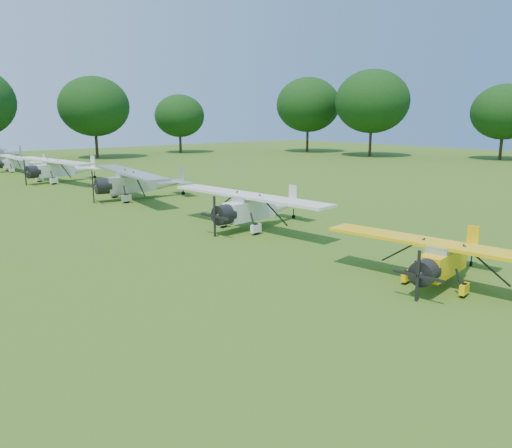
{
  "coord_description": "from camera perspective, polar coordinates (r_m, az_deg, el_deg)",
  "views": [
    {
      "loc": [
        -16.54,
        -18.89,
        6.37
      ],
      "look_at": [
        -1.87,
        -1.33,
        1.4
      ],
      "focal_mm": 35.0,
      "sensor_mm": 36.0,
      "label": 1
    }
  ],
  "objects": [
    {
      "name": "ground",
      "position": [
        25.9,
        1.28,
        -1.98
      ],
      "size": [
        160.0,
        160.0,
        0.0
      ],
      "primitive_type": "plane",
      "color": "#355916",
      "rests_on": "ground"
    },
    {
      "name": "tree_belt",
      "position": [
        27.75,
        6.91,
        15.6
      ],
      "size": [
        137.36,
        130.27,
        14.52
      ],
      "color": "black",
      "rests_on": "ground"
    },
    {
      "name": "aircraft_2",
      "position": [
        20.67,
        21.04,
        -3.41
      ],
      "size": [
        5.95,
        9.43,
        1.85
      ],
      "rotation": [
        0.0,
        0.0,
        0.15
      ],
      "color": "yellow",
      "rests_on": "ground"
    },
    {
      "name": "aircraft_3",
      "position": [
        28.9,
        -0.02,
        2.13
      ],
      "size": [
        7.06,
        11.22,
        2.2
      ],
      "rotation": [
        0.0,
        0.0,
        0.11
      ],
      "color": "white",
      "rests_on": "ground"
    },
    {
      "name": "aircraft_4",
      "position": [
        40.06,
        -13.31,
        4.82
      ],
      "size": [
        7.74,
        12.29,
        2.41
      ],
      "rotation": [
        0.0,
        0.0,
        -0.12
      ],
      "color": "silver",
      "rests_on": "ground"
    },
    {
      "name": "aircraft_5",
      "position": [
        52.95,
        -21.5,
        6.03
      ],
      "size": [
        7.7,
        12.19,
        2.39
      ],
      "rotation": [
        0.0,
        0.0,
        0.17
      ],
      "color": "white",
      "rests_on": "ground"
    },
    {
      "name": "aircraft_6",
      "position": [
        65.19,
        -25.46,
        6.44
      ],
      "size": [
        5.98,
        9.49,
        1.88
      ],
      "rotation": [
        0.0,
        0.0,
        0.02
      ],
      "color": "white",
      "rests_on": "ground"
    }
  ]
}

